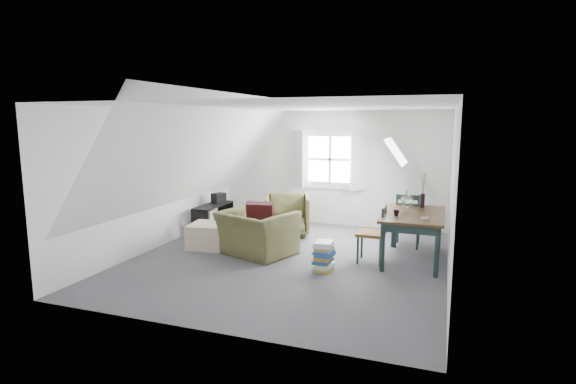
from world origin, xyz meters
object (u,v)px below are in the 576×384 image
at_px(armchair_near, 257,254).
at_px(dining_chair_far, 408,219).
at_px(ottoman, 209,235).
at_px(dining_chair_near, 373,233).
at_px(media_shelf, 212,220).
at_px(dining_table, 414,219).
at_px(armchair_far, 287,234).
at_px(magazine_stack, 324,256).

relative_size(armchair_near, dining_chair_far, 1.17).
xyz_separation_m(armchair_near, dining_chair_far, (2.39, 1.38, 0.52)).
xyz_separation_m(ottoman, dining_chair_near, (2.95, 0.13, 0.27)).
distance_m(dining_chair_far, media_shelf, 3.91).
height_order(ottoman, dining_table, dining_table).
bearing_deg(armchair_far, media_shelf, 173.48).
relative_size(dining_chair_far, magazine_stack, 2.20).
bearing_deg(armchair_far, dining_chair_far, -21.71).
relative_size(armchair_near, ottoman, 1.77).
bearing_deg(armchair_far, armchair_near, -109.82).
height_order(dining_table, media_shelf, dining_table).
relative_size(ottoman, dining_chair_far, 0.66).
relative_size(armchair_near, magazine_stack, 2.58).
bearing_deg(magazine_stack, armchair_far, 123.92).
bearing_deg(media_shelf, dining_chair_near, -19.07).
height_order(ottoman, media_shelf, media_shelf).
bearing_deg(armchair_far, ottoman, -146.10).
relative_size(armchair_near, media_shelf, 1.04).
height_order(armchair_near, media_shelf, media_shelf).
bearing_deg(armchair_near, armchair_far, -70.75).
bearing_deg(dining_chair_far, dining_table, 99.91).
xyz_separation_m(armchair_far, dining_table, (2.53, -0.94, 0.69)).
distance_m(dining_chair_near, magazine_stack, 0.97).
bearing_deg(ottoman, armchair_far, 53.12).
bearing_deg(media_shelf, armchair_far, 8.16).
relative_size(armchair_far, dining_chair_near, 0.95).
bearing_deg(dining_table, dining_chair_far, 100.46).
xyz_separation_m(armchair_far, dining_chair_far, (2.37, -0.10, 0.52)).
relative_size(armchair_far, media_shelf, 0.80).
relative_size(dining_table, dining_chair_far, 1.61).
xyz_separation_m(dining_table, dining_chair_far, (-0.15, 0.84, -0.18)).
relative_size(dining_table, media_shelf, 1.43).
xyz_separation_m(ottoman, dining_table, (3.55, 0.42, 0.48)).
bearing_deg(armchair_near, dining_chair_near, -152.79).
bearing_deg(dining_table, armchair_near, -167.96).
xyz_separation_m(armchair_near, magazine_stack, (1.30, -0.42, 0.23)).
bearing_deg(media_shelf, ottoman, -68.85).
relative_size(armchair_near, dining_chair_near, 1.24).
relative_size(armchair_far, dining_chair_far, 0.90).
distance_m(dining_table, dining_chair_far, 0.87).
xyz_separation_m(armchair_far, ottoman, (-1.02, -1.36, 0.22)).
distance_m(dining_chair_far, dining_chair_near, 1.22).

